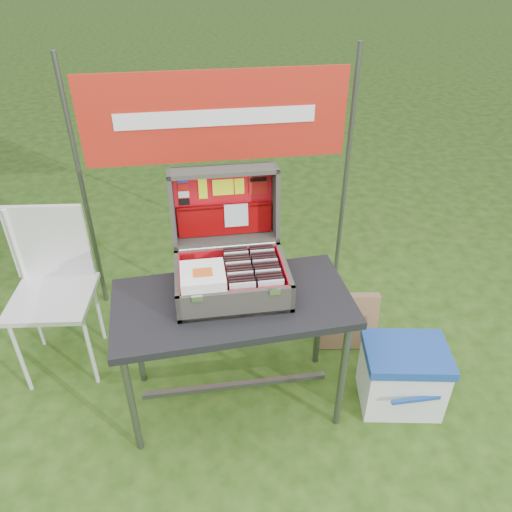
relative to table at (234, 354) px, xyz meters
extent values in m
plane|color=#203E0D|center=(0.03, -0.06, -0.36)|extent=(80.00, 80.00, 0.00)
cube|color=black|center=(0.00, 0.00, 0.34)|extent=(1.20, 0.65, 0.04)
cylinder|color=#59595B|center=(-0.52, -0.23, -0.02)|extent=(0.04, 0.04, 0.69)
cylinder|color=#59595B|center=(0.52, -0.23, -0.02)|extent=(0.04, 0.04, 0.69)
cylinder|color=#59595B|center=(-0.52, 0.23, -0.02)|extent=(0.04, 0.04, 0.69)
cylinder|color=#59595B|center=(0.52, 0.23, -0.02)|extent=(0.04, 0.04, 0.69)
cube|color=#59595B|center=(0.00, 0.00, -0.24)|extent=(1.02, 0.03, 0.03)
cube|color=#4A463D|center=(0.01, 0.06, 0.38)|extent=(0.55, 0.39, 0.02)
cube|color=#4A463D|center=(0.01, -0.13, 0.44)|extent=(0.55, 0.02, 0.15)
cube|color=#4A463D|center=(0.01, 0.24, 0.44)|extent=(0.55, 0.02, 0.15)
cube|color=#4A463D|center=(-0.26, 0.06, 0.44)|extent=(0.02, 0.39, 0.15)
cube|color=#4A463D|center=(0.27, 0.06, 0.44)|extent=(0.02, 0.39, 0.15)
cube|color=red|center=(0.01, 0.06, 0.39)|extent=(0.51, 0.35, 0.01)
cube|color=silver|center=(-0.17, -0.14, 0.50)|extent=(0.05, 0.01, 0.03)
cube|color=silver|center=(0.18, -0.14, 0.50)|extent=(0.05, 0.01, 0.03)
cylinder|color=silver|center=(0.01, 0.26, 0.51)|extent=(0.49, 0.02, 0.02)
cube|color=#4A463D|center=(0.01, 0.41, 0.69)|extent=(0.55, 0.06, 0.39)
cube|color=#4A463D|center=(0.01, 0.37, 0.88)|extent=(0.55, 0.15, 0.04)
cube|color=#4A463D|center=(0.01, 0.33, 0.52)|extent=(0.55, 0.15, 0.04)
cube|color=#4A463D|center=(-0.26, 0.35, 0.70)|extent=(0.02, 0.19, 0.41)
cube|color=#4A463D|center=(0.27, 0.35, 0.70)|extent=(0.02, 0.19, 0.41)
cube|color=red|center=(0.01, 0.40, 0.69)|extent=(0.50, 0.04, 0.34)
cube|color=red|center=(0.01, -0.11, 0.45)|extent=(0.51, 0.01, 0.13)
cube|color=red|center=(0.01, 0.23, 0.45)|extent=(0.51, 0.01, 0.13)
cube|color=red|center=(-0.24, 0.06, 0.45)|extent=(0.01, 0.35, 0.13)
cube|color=red|center=(0.26, 0.06, 0.45)|extent=(0.01, 0.35, 0.13)
cube|color=#760405|center=(0.01, 0.37, 0.61)|extent=(0.49, 0.05, 0.16)
cube|color=#760405|center=(0.01, 0.37, 0.68)|extent=(0.48, 0.02, 0.02)
cube|color=silver|center=(0.07, 0.35, 0.64)|extent=(0.12, 0.02, 0.12)
cube|color=#1933B2|center=(-0.19, 0.41, 0.83)|extent=(0.05, 0.01, 0.03)
cube|color=#A71511|center=(-0.19, 0.40, 0.79)|extent=(0.05, 0.01, 0.03)
cube|color=white|center=(-0.19, 0.40, 0.75)|extent=(0.05, 0.01, 0.03)
cube|color=black|center=(-0.19, 0.39, 0.71)|extent=(0.05, 0.01, 0.03)
cube|color=#DBEB17|center=(-0.10, 0.40, 0.78)|extent=(0.04, 0.01, 0.11)
cube|color=#DBEB17|center=(0.01, 0.40, 0.78)|extent=(0.11, 0.01, 0.08)
cube|color=#DBEB17|center=(0.09, 0.40, 0.78)|extent=(0.05, 0.01, 0.08)
cube|color=#A71511|center=(0.19, 0.40, 0.78)|extent=(0.10, 0.01, 0.10)
cube|color=black|center=(0.19, 0.40, 0.81)|extent=(0.09, 0.01, 0.02)
cube|color=silver|center=(0.04, -0.09, 0.46)|extent=(0.12, 0.01, 0.14)
cube|color=black|center=(0.04, -0.07, 0.46)|extent=(0.12, 0.01, 0.14)
cube|color=black|center=(0.04, -0.05, 0.46)|extent=(0.12, 0.01, 0.14)
cube|color=black|center=(0.04, -0.03, 0.46)|extent=(0.12, 0.01, 0.14)
cube|color=silver|center=(0.04, 0.00, 0.46)|extent=(0.12, 0.01, 0.14)
cube|color=black|center=(0.04, 0.02, 0.46)|extent=(0.12, 0.01, 0.14)
cube|color=black|center=(0.04, 0.04, 0.46)|extent=(0.12, 0.01, 0.14)
cube|color=black|center=(0.04, 0.06, 0.46)|extent=(0.12, 0.01, 0.14)
cube|color=silver|center=(0.04, 0.08, 0.46)|extent=(0.12, 0.01, 0.14)
cube|color=black|center=(0.04, 0.10, 0.46)|extent=(0.12, 0.01, 0.14)
cube|color=black|center=(0.04, 0.13, 0.46)|extent=(0.12, 0.01, 0.14)
cube|color=black|center=(0.04, 0.15, 0.46)|extent=(0.12, 0.01, 0.14)
cube|color=silver|center=(0.04, 0.17, 0.46)|extent=(0.12, 0.01, 0.14)
cube|color=black|center=(0.04, 0.19, 0.46)|extent=(0.12, 0.01, 0.14)
cube|color=black|center=(0.04, 0.21, 0.46)|extent=(0.12, 0.01, 0.14)
cube|color=silver|center=(0.17, -0.09, 0.46)|extent=(0.12, 0.01, 0.14)
cube|color=black|center=(0.17, -0.07, 0.46)|extent=(0.12, 0.01, 0.14)
cube|color=black|center=(0.17, -0.05, 0.46)|extent=(0.12, 0.01, 0.14)
cube|color=black|center=(0.17, -0.03, 0.46)|extent=(0.12, 0.01, 0.14)
cube|color=silver|center=(0.17, 0.00, 0.46)|extent=(0.12, 0.01, 0.14)
cube|color=black|center=(0.17, 0.02, 0.46)|extent=(0.12, 0.01, 0.14)
cube|color=black|center=(0.17, 0.04, 0.46)|extent=(0.12, 0.01, 0.14)
cube|color=black|center=(0.17, 0.06, 0.46)|extent=(0.12, 0.01, 0.14)
cube|color=silver|center=(0.17, 0.08, 0.46)|extent=(0.12, 0.01, 0.14)
cube|color=black|center=(0.17, 0.10, 0.46)|extent=(0.12, 0.01, 0.14)
cube|color=black|center=(0.17, 0.13, 0.46)|extent=(0.12, 0.01, 0.14)
cube|color=black|center=(0.17, 0.15, 0.46)|extent=(0.12, 0.01, 0.14)
cube|color=silver|center=(0.17, 0.17, 0.46)|extent=(0.12, 0.01, 0.14)
cube|color=black|center=(0.17, 0.19, 0.46)|extent=(0.12, 0.01, 0.14)
cube|color=black|center=(0.17, 0.21, 0.46)|extent=(0.12, 0.01, 0.14)
cube|color=white|center=(-0.14, -0.01, 0.51)|extent=(0.21, 0.21, 0.00)
cube|color=white|center=(-0.14, -0.01, 0.52)|extent=(0.21, 0.21, 0.00)
cube|color=white|center=(-0.14, -0.01, 0.52)|extent=(0.21, 0.21, 0.00)
cube|color=white|center=(-0.14, -0.01, 0.53)|extent=(0.21, 0.21, 0.00)
cube|color=white|center=(-0.14, -0.01, 0.53)|extent=(0.21, 0.21, 0.00)
cube|color=white|center=(-0.14, -0.01, 0.54)|extent=(0.21, 0.21, 0.00)
cube|color=white|center=(-0.14, -0.01, 0.54)|extent=(0.21, 0.21, 0.00)
cube|color=white|center=(-0.14, -0.01, 0.55)|extent=(0.21, 0.21, 0.00)
cube|color=white|center=(-0.14, -0.01, 0.55)|extent=(0.21, 0.21, 0.00)
cube|color=white|center=(-0.14, -0.01, 0.56)|extent=(0.21, 0.21, 0.00)
cube|color=#D85919|center=(-0.14, -0.02, 0.56)|extent=(0.09, 0.07, 0.00)
cube|color=white|center=(0.91, -0.13, -0.20)|extent=(0.47, 0.38, 0.34)
cube|color=#1B4297|center=(0.91, -0.13, 0.00)|extent=(0.49, 0.41, 0.05)
cube|color=#1B4297|center=(0.91, -0.31, -0.15)|extent=(0.26, 0.02, 0.02)
cube|color=silver|center=(-0.98, 0.45, 0.14)|extent=(0.49, 0.49, 0.03)
cube|color=silver|center=(-0.98, 0.66, 0.38)|extent=(0.45, 0.08, 0.47)
cylinder|color=silver|center=(-1.17, 0.26, -0.11)|extent=(0.02, 0.02, 0.50)
cylinder|color=silver|center=(-0.79, 0.26, -0.11)|extent=(0.02, 0.02, 0.50)
cylinder|color=silver|center=(-1.17, 0.64, -0.11)|extent=(0.02, 0.02, 0.50)
cylinder|color=silver|center=(-0.79, 0.64, -0.11)|extent=(0.02, 0.02, 0.50)
cylinder|color=silver|center=(-1.17, 0.66, 0.37)|extent=(0.02, 0.02, 0.47)
cylinder|color=silver|center=(-0.79, 0.66, 0.37)|extent=(0.02, 0.02, 0.47)
cube|color=#8F6549|center=(0.75, 0.35, -0.17)|extent=(0.38, 0.15, 0.39)
cylinder|color=#59595B|center=(-0.82, 1.04, 0.49)|extent=(0.03, 0.03, 1.70)
cylinder|color=#59595B|center=(0.88, 1.04, 0.49)|extent=(0.03, 0.03, 1.70)
cube|color=#AC1F13|center=(0.03, 1.03, 0.94)|extent=(1.60, 0.02, 0.55)
cube|color=white|center=(0.03, 1.02, 0.94)|extent=(1.20, 0.00, 0.10)
camera|label=1|loc=(-0.17, -1.90, 1.90)|focal=35.00mm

